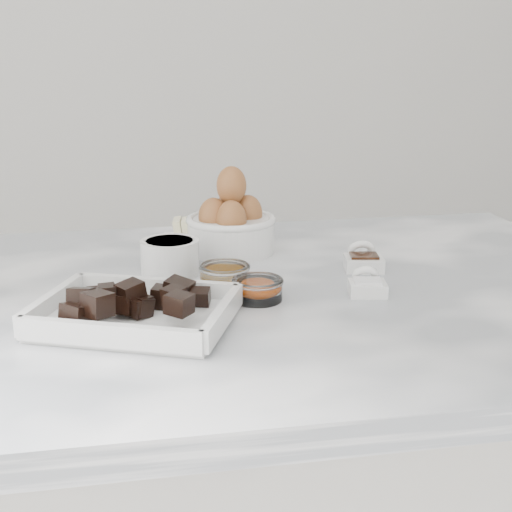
{
  "coord_description": "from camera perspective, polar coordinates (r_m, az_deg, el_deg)",
  "views": [
    {
      "loc": [
        -0.17,
        -0.98,
        1.28
      ],
      "look_at": [
        0.02,
        0.03,
        0.98
      ],
      "focal_mm": 50.0,
      "sensor_mm": 36.0,
      "label": 1
    }
  ],
  "objects": [
    {
      "name": "honey_bowl",
      "position": [
        1.05,
        -2.52,
        -1.53
      ],
      "size": [
        0.08,
        0.08,
        0.03
      ],
      "color": "white",
      "rests_on": "marble_slab"
    },
    {
      "name": "marble_slab",
      "position": [
        1.05,
        -0.77,
        -3.64
      ],
      "size": [
        1.2,
        0.8,
        0.04
      ],
      "primitive_type": "cube",
      "color": "white",
      "rests_on": "cabinet"
    },
    {
      "name": "butter_plate",
      "position": [
        1.25,
        -5.11,
        1.45
      ],
      "size": [
        0.15,
        0.15,
        0.05
      ],
      "color": "white",
      "rests_on": "marble_slab"
    },
    {
      "name": "chocolate_dish",
      "position": [
        0.92,
        -9.66,
        -3.95
      ],
      "size": [
        0.29,
        0.26,
        0.06
      ],
      "color": "white",
      "rests_on": "marble_slab"
    },
    {
      "name": "sugar_ramekin",
      "position": [
        1.11,
        -6.9,
        0.03
      ],
      "size": [
        0.09,
        0.09,
        0.05
      ],
      "color": "white",
      "rests_on": "marble_slab"
    },
    {
      "name": "zest_bowl",
      "position": [
        1.0,
        0.13,
        -2.6
      ],
      "size": [
        0.07,
        0.07,
        0.03
      ],
      "color": "white",
      "rests_on": "marble_slab"
    },
    {
      "name": "egg_bowl",
      "position": [
        1.23,
        -2.02,
        2.56
      ],
      "size": [
        0.16,
        0.16,
        0.15
      ],
      "color": "white",
      "rests_on": "marble_slab"
    },
    {
      "name": "vanilla_spoon",
      "position": [
        1.15,
        8.56,
        -0.28
      ],
      "size": [
        0.07,
        0.08,
        0.05
      ],
      "color": "white",
      "rests_on": "marble_slab"
    },
    {
      "name": "salt_spoon",
      "position": [
        1.03,
        8.86,
        -2.27
      ],
      "size": [
        0.06,
        0.07,
        0.04
      ],
      "color": "white",
      "rests_on": "marble_slab"
    }
  ]
}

